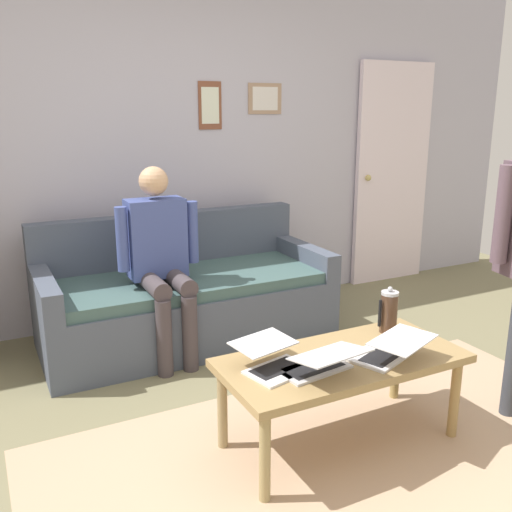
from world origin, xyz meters
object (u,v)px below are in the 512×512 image
at_px(coffee_table, 342,366).
at_px(laptop_center, 389,350).
at_px(laptop_left, 317,363).
at_px(laptop_right, 273,361).
at_px(couch, 185,298).
at_px(french_press, 389,312).
at_px(person_seated, 160,253).
at_px(interior_door, 392,175).

relative_size(coffee_table, laptop_center, 2.79).
bearing_deg(laptop_left, laptop_right, -35.14).
relative_size(couch, laptop_center, 4.69).
xyz_separation_m(couch, laptop_left, (-0.03, 1.69, 0.21)).
height_order(french_press, person_seated, person_seated).
xyz_separation_m(coffee_table, french_press, (-0.40, -0.15, 0.17)).
height_order(laptop_left, laptop_right, laptop_left).
distance_m(laptop_left, laptop_right, 0.20).
distance_m(laptop_center, laptop_right, 0.58).
bearing_deg(laptop_left, laptop_center, 175.05).
xyz_separation_m(french_press, person_seated, (0.87, -1.23, 0.15)).
bearing_deg(laptop_right, french_press, -171.67).
xyz_separation_m(laptop_left, french_press, (-0.60, -0.23, 0.07)).
bearing_deg(interior_door, couch, 12.62).
bearing_deg(laptop_center, laptop_left, -4.95).
xyz_separation_m(interior_door, laptop_center, (1.86, 2.23, -0.51)).
xyz_separation_m(interior_door, couch, (2.28, 0.51, -0.72)).
distance_m(coffee_table, laptop_left, 0.23).
distance_m(coffee_table, person_seated, 1.49).
height_order(couch, person_seated, person_seated).
distance_m(laptop_left, person_seated, 1.50).
distance_m(interior_door, french_press, 2.61).
relative_size(laptop_left, french_press, 1.54).
distance_m(interior_door, laptop_center, 2.95).
bearing_deg(laptop_center, laptop_right, -15.17).
relative_size(laptop_right, french_press, 1.42).
bearing_deg(couch, person_seated, 43.40).
relative_size(couch, french_press, 7.89).
bearing_deg(couch, laptop_left, 91.06).
relative_size(laptop_right, person_seated, 0.29).
height_order(coffee_table, french_press, french_press).
height_order(interior_door, laptop_right, interior_door).
bearing_deg(couch, coffee_table, 98.12).
bearing_deg(laptop_right, coffee_table, 174.04).
xyz_separation_m(laptop_left, person_seated, (0.27, -1.46, 0.22)).
distance_m(interior_door, couch, 2.45).
bearing_deg(interior_door, laptop_center, 50.15).
xyz_separation_m(interior_door, laptop_right, (2.42, 2.08, -0.52)).
relative_size(coffee_table, french_press, 4.70).
height_order(interior_door, couch, interior_door).
bearing_deg(laptop_right, person_seated, -85.54).
distance_m(couch, coffee_table, 1.63).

